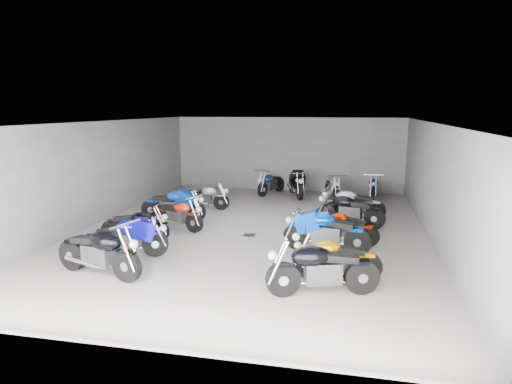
% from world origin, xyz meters
% --- Properties ---
extents(ground, '(14.00, 14.00, 0.00)m').
position_xyz_m(ground, '(0.00, 0.00, 0.00)').
color(ground, gray).
rests_on(ground, ground).
extents(wall_back, '(10.00, 0.10, 3.20)m').
position_xyz_m(wall_back, '(0.00, 7.00, 1.60)').
color(wall_back, slate).
rests_on(wall_back, ground).
extents(wall_left, '(0.10, 14.00, 3.20)m').
position_xyz_m(wall_left, '(-5.00, 0.00, 1.60)').
color(wall_left, slate).
rests_on(wall_left, ground).
extents(wall_right, '(0.10, 14.00, 3.20)m').
position_xyz_m(wall_right, '(5.00, 0.00, 1.60)').
color(wall_right, slate).
rests_on(wall_right, ground).
extents(ceiling, '(10.00, 14.00, 0.04)m').
position_xyz_m(ceiling, '(0.00, 0.00, 3.22)').
color(ceiling, black).
rests_on(ceiling, wall_back).
extents(drain_grate, '(0.32, 0.32, 0.01)m').
position_xyz_m(drain_grate, '(0.00, -0.50, 0.01)').
color(drain_grate, black).
rests_on(drain_grate, ground).
extents(motorcycle_left_a, '(2.27, 0.75, 1.01)m').
position_xyz_m(motorcycle_left_a, '(-2.45, -4.32, 0.55)').
color(motorcycle_left_a, black).
rests_on(motorcycle_left_a, ground).
extents(motorcycle_left_b, '(1.99, 0.96, 0.93)m').
position_xyz_m(motorcycle_left_b, '(-2.48, -3.11, 0.51)').
color(motorcycle_left_b, black).
rests_on(motorcycle_left_b, ground).
extents(motorcycle_left_c, '(1.93, 0.41, 0.85)m').
position_xyz_m(motorcycle_left_c, '(-2.89, -1.76, 0.46)').
color(motorcycle_left_c, black).
rests_on(motorcycle_left_c, ground).
extents(motorcycle_left_d, '(1.86, 0.80, 0.85)m').
position_xyz_m(motorcycle_left_d, '(-2.25, -0.33, 0.47)').
color(motorcycle_left_d, black).
rests_on(motorcycle_left_d, ground).
extents(motorcycle_left_e, '(2.19, 0.43, 0.96)m').
position_xyz_m(motorcycle_left_e, '(-2.77, 0.66, 0.53)').
color(motorcycle_left_e, black).
rests_on(motorcycle_left_e, ground).
extents(motorcycle_left_f, '(1.89, 0.39, 0.83)m').
position_xyz_m(motorcycle_left_f, '(-2.36, 2.49, 0.45)').
color(motorcycle_left_f, black).
rests_on(motorcycle_left_f, ground).
extents(motorcycle_right_a, '(2.19, 0.81, 0.99)m').
position_xyz_m(motorcycle_right_a, '(2.33, -4.35, 0.54)').
color(motorcycle_right_a, black).
rests_on(motorcycle_right_a, ground).
extents(motorcycle_right_b, '(1.91, 0.43, 0.84)m').
position_xyz_m(motorcycle_right_b, '(2.57, -3.39, 0.46)').
color(motorcycle_right_b, black).
rests_on(motorcycle_right_b, ground).
extents(motorcycle_right_c, '(2.24, 0.52, 0.99)m').
position_xyz_m(motorcycle_right_c, '(2.23, -1.58, 0.54)').
color(motorcycle_right_c, black).
rests_on(motorcycle_right_c, ground).
extents(motorcycle_right_d, '(1.75, 0.83, 0.81)m').
position_xyz_m(motorcycle_right_d, '(2.71, -0.62, 0.44)').
color(motorcycle_right_d, black).
rests_on(motorcycle_right_d, ground).
extents(motorcycle_right_e, '(2.10, 0.65, 0.94)m').
position_xyz_m(motorcycle_right_e, '(2.79, 1.14, 0.51)').
color(motorcycle_right_e, black).
rests_on(motorcycle_right_e, ground).
extents(motorcycle_right_f, '(2.11, 0.42, 0.93)m').
position_xyz_m(motorcycle_right_f, '(2.86, 2.12, 0.51)').
color(motorcycle_right_f, black).
rests_on(motorcycle_right_f, ground).
extents(motorcycle_back_c, '(0.83, 1.88, 0.87)m').
position_xyz_m(motorcycle_back_c, '(-0.53, 5.86, 0.47)').
color(motorcycle_back_c, black).
rests_on(motorcycle_back_c, ground).
extents(motorcycle_back_d, '(0.89, 2.32, 1.05)m').
position_xyz_m(motorcycle_back_d, '(0.57, 5.60, 0.57)').
color(motorcycle_back_d, black).
rests_on(motorcycle_back_d, ground).
extents(motorcycle_back_e, '(0.69, 1.80, 0.82)m').
position_xyz_m(motorcycle_back_e, '(2.06, 5.54, 0.45)').
color(motorcycle_back_e, black).
rests_on(motorcycle_back_e, ground).
extents(motorcycle_back_f, '(0.40, 1.96, 0.86)m').
position_xyz_m(motorcycle_back_f, '(3.67, 5.76, 0.47)').
color(motorcycle_back_f, black).
rests_on(motorcycle_back_f, ground).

